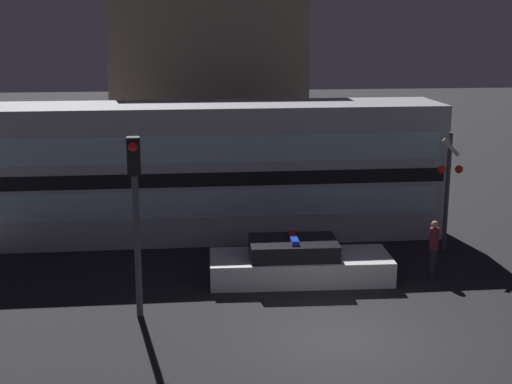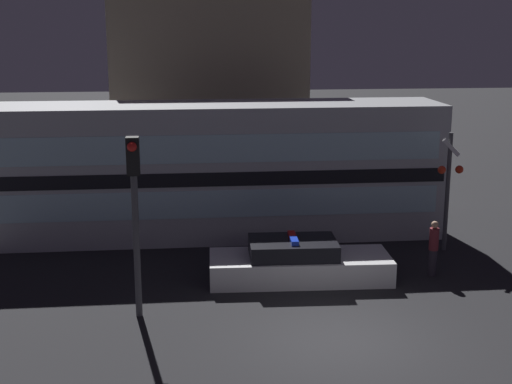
% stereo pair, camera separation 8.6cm
% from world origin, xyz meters
% --- Properties ---
extents(ground_plane, '(120.00, 120.00, 0.00)m').
position_xyz_m(ground_plane, '(0.00, 0.00, 0.00)').
color(ground_plane, black).
extents(train, '(14.65, 2.84, 4.41)m').
position_xyz_m(train, '(-2.26, 8.53, 2.20)').
color(train, '#B7BABF').
rests_on(train, ground_plane).
extents(police_car, '(5.06, 1.97, 1.27)m').
position_xyz_m(police_car, '(-0.33, 3.94, 0.47)').
color(police_car, silver).
rests_on(police_car, ground_plane).
extents(pedestrian, '(0.27, 0.27, 1.60)m').
position_xyz_m(pedestrian, '(3.49, 3.87, 0.82)').
color(pedestrian, '#2D2833').
rests_on(pedestrian, ground_plane).
extents(crossing_signal_near, '(0.80, 0.33, 3.73)m').
position_xyz_m(crossing_signal_near, '(4.66, 6.03, 2.13)').
color(crossing_signal_near, '#4C4C51').
rests_on(crossing_signal_near, ground_plane).
extents(traffic_light_corner, '(0.30, 0.46, 4.42)m').
position_xyz_m(traffic_light_corner, '(-4.60, 1.85, 2.90)').
color(traffic_light_corner, '#4C4C51').
rests_on(traffic_light_corner, ground_plane).
extents(building_left, '(7.83, 5.65, 8.74)m').
position_xyz_m(building_left, '(-2.31, 16.17, 4.37)').
color(building_left, '#726656').
rests_on(building_left, ground_plane).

